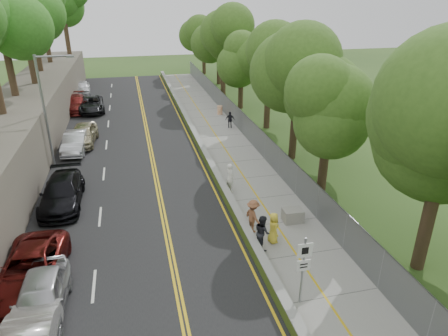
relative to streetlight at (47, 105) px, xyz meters
name	(u,v)px	position (x,y,z in m)	size (l,w,h in m)	color
ground	(253,262)	(10.46, -14.00, -4.64)	(140.00, 140.00, 0.00)	#33511E
road	(129,156)	(5.06, 1.00, -4.62)	(11.20, 66.00, 0.04)	black
sidewalk	(228,148)	(13.01, 1.00, -4.61)	(4.20, 66.00, 0.05)	gray
jersey_barrier	(201,147)	(10.71, 1.00, -4.34)	(0.42, 66.00, 0.60)	#A4E838
rock_embankment	(11,140)	(-3.04, 1.00, -2.64)	(5.00, 66.00, 4.00)	#595147
chainlink_fence	(253,134)	(15.11, 1.00, -3.64)	(0.04, 66.00, 2.00)	slate
trees_fenceside	(285,59)	(17.46, 1.00, 2.36)	(7.00, 66.00, 14.00)	#477325
streetlight	(47,105)	(0.00, 0.00, 0.00)	(2.52, 0.22, 8.00)	gray
signpost	(303,264)	(11.51, -17.02, -2.68)	(0.62, 0.09, 3.10)	gray
construction_barrel	(220,110)	(14.51, 10.69, -4.14)	(0.54, 0.54, 0.89)	orange
concrete_block	(293,215)	(13.66, -11.00, -4.23)	(1.08, 0.81, 0.72)	gray
car_0	(41,298)	(1.46, -15.28, -3.81)	(1.87, 4.66, 1.59)	#B9B8BE
car_2	(31,268)	(0.73, -13.17, -3.85)	(2.48, 5.38, 1.49)	#601512
car_3	(62,193)	(1.11, -6.04, -3.80)	(2.23, 5.48, 1.59)	black
car_4	(83,134)	(1.46, 4.69, -3.77)	(1.96, 4.88, 1.66)	tan
car_5	(75,142)	(1.00, 3.04, -3.83)	(1.63, 4.66, 1.54)	silver
car_6	(91,104)	(1.46, 15.03, -3.83)	(2.56, 5.56, 1.54)	black
car_7	(76,104)	(-0.14, 15.57, -3.79)	(2.27, 5.58, 1.62)	maroon
car_8	(82,87)	(-0.14, 23.90, -3.83)	(1.81, 4.49, 1.53)	white
painter_0	(273,228)	(11.91, -12.64, -3.77)	(0.80, 0.52, 1.64)	yellow
painter_1	(230,178)	(11.21, -6.64, -3.65)	(0.69, 0.45, 1.88)	white
painter_2	(262,232)	(11.21, -13.00, -3.69)	(0.87, 0.68, 1.79)	black
painter_3	(253,216)	(11.21, -11.47, -3.67)	(1.19, 0.68, 1.84)	brown
person_far	(230,120)	(14.42, 6.02, -3.82)	(0.90, 0.37, 1.54)	black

